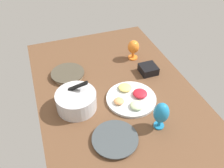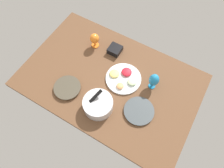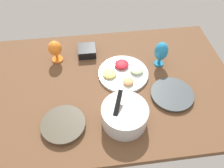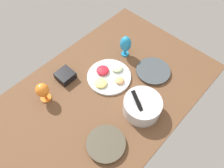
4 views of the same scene
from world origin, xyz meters
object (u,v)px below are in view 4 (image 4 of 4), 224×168
mixing_bowl (142,106)px  hurricane_glass_orange (43,91)px  square_bowl_black (65,75)px  dinner_plate_right (106,144)px  fruit_platter (109,76)px  dinner_plate_left (153,71)px  hurricane_glass_blue (126,44)px

mixing_bowl → hurricane_glass_orange: size_ratio=1.59×
hurricane_glass_orange → square_bowl_black: 22.02cm
dinner_plate_right → fruit_platter: fruit_platter is taller
square_bowl_black → dinner_plate_left: bearing=138.0°
dinner_plate_right → square_bowl_black: bearing=-105.7°
dinner_plate_left → mixing_bowl: 34.83cm
mixing_bowl → square_bowl_black: bearing=-73.4°
dinner_plate_left → hurricane_glass_orange: bearing=-30.2°
mixing_bowl → dinner_plate_right: bearing=-1.6°
mixing_bowl → square_bowl_black: mixing_bowl is taller
dinner_plate_left → fruit_platter: (26.39, -20.96, 0.44)cm
fruit_platter → mixing_bowl: bearing=81.7°
hurricane_glass_orange → dinner_plate_left: bearing=149.8°
fruit_platter → hurricane_glass_orange: size_ratio=2.07×
square_bowl_black → hurricane_glass_orange: bearing=9.3°
dinner_plate_left → dinner_plate_right: 65.93cm
fruit_platter → hurricane_glass_blue: (-25.46, -6.49, 9.39)cm
hurricane_glass_blue → fruit_platter: bearing=14.3°
dinner_plate_left → mixing_bowl: mixing_bowl is taller
dinner_plate_left → hurricane_glass_blue: bearing=-88.1°
mixing_bowl → hurricane_glass_blue: size_ratio=1.38×
hurricane_glass_blue → hurricane_glass_orange: size_ratio=1.16×
hurricane_glass_blue → mixing_bowl: bearing=53.6°
dinner_plate_right → dinner_plate_left: bearing=-168.6°
dinner_plate_left → hurricane_glass_orange: (69.45, -40.40, 8.52)cm
hurricane_glass_blue → hurricane_glass_orange: (68.53, -12.95, -1.31)cm
dinner_plate_left → hurricane_glass_orange: hurricane_glass_orange is taller
fruit_platter → hurricane_glass_orange: 47.93cm
dinner_plate_left → dinner_plate_right: (64.63, 13.03, 0.42)cm
mixing_bowl → hurricane_glass_blue: (-30.58, -41.41, 4.78)cm
dinner_plate_right → mixing_bowl: size_ratio=0.96×
dinner_plate_left → mixing_bowl: size_ratio=1.03×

